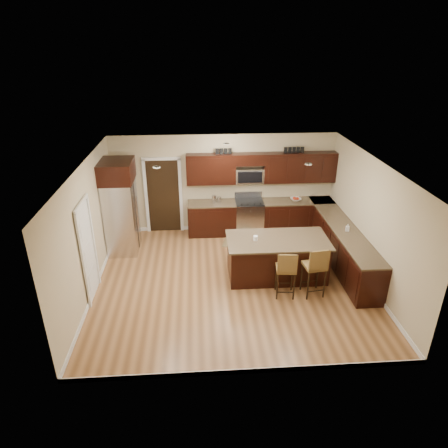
{
  "coord_description": "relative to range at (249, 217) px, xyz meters",
  "views": [
    {
      "loc": [
        -0.72,
        -7.56,
        4.95
      ],
      "look_at": [
        -0.16,
        0.4,
        1.23
      ],
      "focal_mm": 32.0,
      "sensor_mm": 36.0,
      "label": 1
    }
  ],
  "objects": [
    {
      "name": "canister_short",
      "position": [
        -0.82,
        -0.0,
        0.53
      ],
      "size": [
        0.11,
        0.11,
        0.16
      ],
      "primitive_type": "cylinder",
      "color": "silver",
      "rests_on": "base_cabinets"
    },
    {
      "name": "stool_mid",
      "position": [
        0.37,
        -3.11,
        0.19
      ],
      "size": [
        0.44,
        0.44,
        1.07
      ],
      "rotation": [
        0.0,
        0.0,
        -0.1
      ],
      "color": "olive",
      "rests_on": "floor"
    },
    {
      "name": "wall_back",
      "position": [
        -0.68,
        0.3,
        0.88
      ],
      "size": [
        6.0,
        0.0,
        6.0
      ],
      "primitive_type": "plane",
      "rotation": [
        1.57,
        0.0,
        0.0
      ],
      "color": "#C1B28C",
      "rests_on": "floor"
    },
    {
      "name": "island",
      "position": [
        0.34,
        -2.27,
        -0.04
      ],
      "size": [
        2.25,
        1.18,
        0.92
      ],
      "rotation": [
        0.0,
        0.0,
        -0.0
      ],
      "color": "black",
      "rests_on": "floor"
    },
    {
      "name": "floor",
      "position": [
        -0.68,
        -2.45,
        -0.47
      ],
      "size": [
        6.0,
        6.0,
        0.0
      ],
      "primitive_type": "plane",
      "color": "#96663B",
      "rests_on": "ground"
    },
    {
      "name": "wall_left",
      "position": [
        -3.68,
        -2.45,
        0.88
      ],
      "size": [
        0.0,
        5.5,
        5.5
      ],
      "primitive_type": "plane",
      "rotation": [
        1.57,
        0.0,
        1.57
      ],
      "color": "#C1B28C",
      "rests_on": "floor"
    },
    {
      "name": "base_cabinets",
      "position": [
        1.22,
        -1.01,
        -0.01
      ],
      "size": [
        4.02,
        3.96,
        0.92
      ],
      "color": "black",
      "rests_on": "floor"
    },
    {
      "name": "island_jar",
      "position": [
        -0.16,
        -2.27,
        0.5
      ],
      "size": [
        0.1,
        0.1,
        0.1
      ],
      "primitive_type": "cylinder",
      "color": "white",
      "rests_on": "island"
    },
    {
      "name": "upper_cabinets",
      "position": [
        0.36,
        0.13,
        1.37
      ],
      "size": [
        4.0,
        0.33,
        0.8
      ],
      "color": "black",
      "rests_on": "wall_back"
    },
    {
      "name": "soap_bottle",
      "position": [
        2.02,
        -1.96,
        0.53
      ],
      "size": [
        0.09,
        0.09,
        0.17
      ],
      "primitive_type": "imported",
      "rotation": [
        0.0,
        0.0,
        -0.24
      ],
      "color": "#B2B2B2",
      "rests_on": "base_cabinets"
    },
    {
      "name": "pantry_door",
      "position": [
        -3.66,
        -2.75,
        0.55
      ],
      "size": [
        0.03,
        0.8,
        2.04
      ],
      "primitive_type": "cube",
      "color": "white",
      "rests_on": "floor"
    },
    {
      "name": "floor_mat",
      "position": [
        -0.3,
        -0.65,
        -0.47
      ],
      "size": [
        1.01,
        0.79,
        0.01
      ],
      "primitive_type": "cube",
      "rotation": [
        0.0,
        0.0,
        -0.25
      ],
      "color": "olive",
      "rests_on": "floor"
    },
    {
      "name": "fruit_bowl",
      "position": [
        1.27,
        -0.0,
        0.48
      ],
      "size": [
        0.3,
        0.3,
        0.07
      ],
      "primitive_type": "imported",
      "rotation": [
        0.0,
        0.0,
        0.06
      ],
      "color": "silver",
      "rests_on": "base_cabinets"
    },
    {
      "name": "stool_right",
      "position": [
        0.98,
        -3.12,
        0.24
      ],
      "size": [
        0.48,
        0.48,
        1.14
      ],
      "rotation": [
        0.0,
        0.0,
        0.13
      ],
      "color": "olive",
      "rests_on": "floor"
    },
    {
      "name": "ceiling",
      "position": [
        -0.68,
        -2.45,
        2.23
      ],
      "size": [
        6.0,
        6.0,
        0.0
      ],
      "primitive_type": "plane",
      "rotation": [
        3.14,
        0.0,
        0.0
      ],
      "color": "silver",
      "rests_on": "wall_back"
    },
    {
      "name": "microwave",
      "position": [
        0.0,
        0.15,
        1.15
      ],
      "size": [
        0.76,
        0.31,
        0.4
      ],
      "primitive_type": "cube",
      "color": "silver",
      "rests_on": "upper_cabinets"
    },
    {
      "name": "wall_right",
      "position": [
        2.32,
        -2.45,
        0.88
      ],
      "size": [
        0.0,
        5.5,
        5.5
      ],
      "primitive_type": "plane",
      "rotation": [
        1.57,
        0.0,
        -1.57
      ],
      "color": "#C1B28C",
      "rests_on": "floor"
    },
    {
      "name": "doorway",
      "position": [
        -2.33,
        0.28,
        0.56
      ],
      "size": [
        0.85,
        0.03,
        2.06
      ],
      "primitive_type": "cube",
      "color": "black",
      "rests_on": "floor"
    },
    {
      "name": "refrigerator",
      "position": [
        -3.3,
        -0.78,
        0.73
      ],
      "size": [
        0.79,
        0.99,
        2.35
      ],
      "color": "silver",
      "rests_on": "floor"
    },
    {
      "name": "range",
      "position": [
        0.0,
        0.0,
        0.0
      ],
      "size": [
        0.76,
        0.64,
        1.11
      ],
      "color": "silver",
      "rests_on": "floor"
    },
    {
      "name": "letter_decor",
      "position": [
        0.22,
        0.13,
        1.82
      ],
      "size": [
        2.2,
        0.03,
        0.15
      ],
      "primitive_type": null,
      "color": "black",
      "rests_on": "upper_cabinets"
    },
    {
      "name": "canister_tall",
      "position": [
        -0.96,
        -0.0,
        0.55
      ],
      "size": [
        0.12,
        0.12,
        0.2
      ],
      "primitive_type": "cylinder",
      "color": "silver",
      "rests_on": "base_cabinets"
    }
  ]
}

